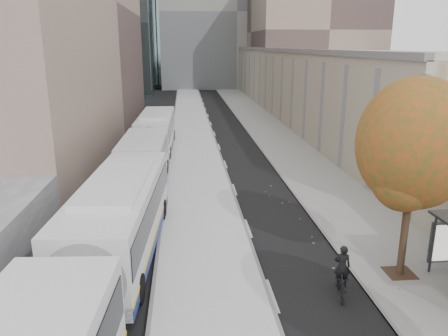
{
  "coord_description": "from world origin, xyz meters",
  "views": [
    {
      "loc": [
        -4.64,
        -1.63,
        8.67
      ],
      "look_at": [
        -2.65,
        20.18,
        2.5
      ],
      "focal_mm": 35.0,
      "sensor_mm": 36.0,
      "label": 1
    }
  ],
  "objects": [
    {
      "name": "bus_near",
      "position": [
        -7.7,
        11.42,
        1.77
      ],
      "size": [
        4.05,
        19.53,
        3.23
      ],
      "rotation": [
        0.0,
        0.0,
        -0.06
      ],
      "color": "silver",
      "rests_on": "ground"
    },
    {
      "name": "building_far_block",
      "position": [
        6.0,
        96.0,
        15.0
      ],
      "size": [
        30.0,
        18.0,
        30.0
      ],
      "primitive_type": "cube",
      "color": "gray",
      "rests_on": "ground"
    },
    {
      "name": "cyclist",
      "position": [
        0.75,
        11.73,
        0.74
      ],
      "size": [
        0.76,
        1.61,
        1.99
      ],
      "rotation": [
        0.0,
        0.0,
        -0.22
      ],
      "color": "black",
      "rests_on": "ground"
    },
    {
      "name": "building_tan",
      "position": [
        15.5,
        64.0,
        4.0
      ],
      "size": [
        18.0,
        92.0,
        8.0
      ],
      "primitive_type": "cube",
      "color": "gray",
      "rests_on": "ground"
    },
    {
      "name": "sidewalk",
      "position": [
        4.12,
        35.0,
        0.04
      ],
      "size": [
        4.75,
        150.0,
        0.08
      ],
      "primitive_type": "cube",
      "color": "gray",
      "rests_on": "ground"
    },
    {
      "name": "bus_platform",
      "position": [
        -3.88,
        35.0,
        0.07
      ],
      "size": [
        4.25,
        150.0,
        0.15
      ],
      "primitive_type": "cube",
      "color": "silver",
      "rests_on": "ground"
    },
    {
      "name": "tree_c",
      "position": [
        3.6,
        13.0,
        5.25
      ],
      "size": [
        4.2,
        4.2,
        7.28
      ],
      "color": "black",
      "rests_on": "sidewalk"
    },
    {
      "name": "distant_car",
      "position": [
        -7.96,
        47.76,
        0.66
      ],
      "size": [
        1.81,
        3.95,
        1.31
      ],
      "primitive_type": "imported",
      "rotation": [
        0.0,
        0.0,
        -0.07
      ],
      "color": "#BABABA",
      "rests_on": "ground"
    },
    {
      "name": "bus_far",
      "position": [
        -7.15,
        31.27,
        1.67
      ],
      "size": [
        3.13,
        18.37,
        3.05
      ],
      "rotation": [
        0.0,
        0.0,
        -0.02
      ],
      "color": "silver",
      "rests_on": "ground"
    }
  ]
}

